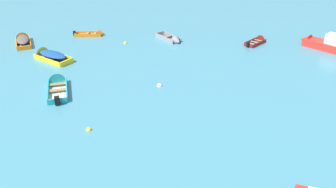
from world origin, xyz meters
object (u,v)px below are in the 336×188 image
rowboat_orange_center (23,39)px  mooring_buoy_between_boats_left (160,86)px  rowboat_yellow_cluster_inner (48,55)px  mooring_buoy_outer_edge (125,43)px  rowboat_grey_far_left (173,40)px  mooring_buoy_between_boats_right (89,130)px  rowboat_maroon_distant_center (259,41)px  motor_launch_red_near_camera (326,44)px  rowboat_orange_midfield_right (96,34)px  rowboat_turquoise_back_row_left (58,84)px

rowboat_orange_center → mooring_buoy_between_boats_left: bearing=-22.3°
rowboat_yellow_cluster_inner → mooring_buoy_outer_edge: bearing=44.5°
rowboat_grey_far_left → mooring_buoy_between_boats_right: bearing=-95.7°
rowboat_maroon_distant_center → motor_launch_red_near_camera: bearing=-5.6°
rowboat_yellow_cluster_inner → rowboat_grey_far_left: bearing=34.7°
rowboat_grey_far_left → mooring_buoy_between_boats_left: (1.10, -10.31, -0.19)m
motor_launch_red_near_camera → rowboat_orange_midfield_right: bearing=-177.6°
motor_launch_red_near_camera → rowboat_maroon_distant_center: 6.39m
rowboat_turquoise_back_row_left → rowboat_maroon_distant_center: bearing=42.1°
rowboat_grey_far_left → mooring_buoy_outer_edge: (-4.67, -1.61, -0.19)m
rowboat_orange_midfield_right → rowboat_orange_center: rowboat_orange_center is taller
mooring_buoy_between_boats_left → motor_launch_red_near_camera: bearing=39.2°
rowboat_orange_center → mooring_buoy_between_boats_right: bearing=-45.2°
rowboat_grey_far_left → rowboat_orange_center: (-15.11, -3.66, 0.13)m
rowboat_yellow_cluster_inner → rowboat_orange_center: size_ratio=1.12×
motor_launch_red_near_camera → rowboat_orange_center: size_ratio=1.33×
rowboat_turquoise_back_row_left → mooring_buoy_between_boats_right: rowboat_turquoise_back_row_left is taller
rowboat_grey_far_left → rowboat_yellow_cluster_inner: bearing=-145.3°
rowboat_yellow_cluster_inner → rowboat_orange_center: rowboat_yellow_cluster_inner is taller
rowboat_yellow_cluster_inner → mooring_buoy_between_boats_left: bearing=-15.9°
mooring_buoy_between_boats_right → rowboat_maroon_distant_center: bearing=61.0°
rowboat_orange_center → mooring_buoy_between_boats_right: size_ratio=11.36×
mooring_buoy_outer_edge → rowboat_orange_midfield_right: bearing=156.7°
mooring_buoy_between_boats_left → rowboat_grey_far_left: bearing=96.1°
rowboat_yellow_cluster_inner → mooring_buoy_between_boats_right: bearing=-49.6°
motor_launch_red_near_camera → rowboat_turquoise_back_row_left: motor_launch_red_near_camera is taller
rowboat_turquoise_back_row_left → rowboat_maroon_distant_center: rowboat_turquoise_back_row_left is taller
mooring_buoy_outer_edge → mooring_buoy_between_boats_left: mooring_buoy_between_boats_left is taller
rowboat_orange_midfield_right → rowboat_turquoise_back_row_left: size_ratio=0.81×
motor_launch_red_near_camera → rowboat_yellow_cluster_inner: size_ratio=1.19×
rowboat_orange_midfield_right → rowboat_grey_far_left: bearing=-0.8°
rowboat_orange_midfield_right → mooring_buoy_between_boats_right: (6.95, -17.24, -0.16)m
rowboat_orange_midfield_right → mooring_buoy_outer_edge: (4.00, -1.73, -0.16)m
mooring_buoy_between_boats_left → rowboat_orange_midfield_right: bearing=133.1°
rowboat_maroon_distant_center → mooring_buoy_between_boats_left: rowboat_maroon_distant_center is taller
rowboat_orange_midfield_right → mooring_buoy_between_boats_right: 18.59m
rowboat_orange_center → motor_launch_red_near_camera: bearing=9.0°
rowboat_maroon_distant_center → rowboat_orange_midfield_right: bearing=-174.7°
motor_launch_red_near_camera → rowboat_grey_far_left: 15.12m
motor_launch_red_near_camera → rowboat_yellow_cluster_inner: motor_launch_red_near_camera is taller
mooring_buoy_between_boats_right → mooring_buoy_between_boats_left: (2.82, 6.81, 0.00)m
mooring_buoy_between_boats_left → rowboat_turquoise_back_row_left: bearing=-166.9°
rowboat_grey_far_left → mooring_buoy_between_boats_right: size_ratio=9.59×
rowboat_maroon_distant_center → mooring_buoy_outer_edge: rowboat_maroon_distant_center is taller
rowboat_maroon_distant_center → mooring_buoy_outer_edge: size_ratio=7.95×
rowboat_turquoise_back_row_left → mooring_buoy_between_boats_left: rowboat_turquoise_back_row_left is taller
motor_launch_red_near_camera → rowboat_orange_center: (-30.18, -4.75, -0.22)m
rowboat_orange_midfield_right → motor_launch_red_near_camera: motor_launch_red_near_camera is taller
rowboat_yellow_cluster_inner → rowboat_orange_center: (-4.85, 3.43, -0.02)m
rowboat_orange_midfield_right → rowboat_orange_center: bearing=-149.6°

